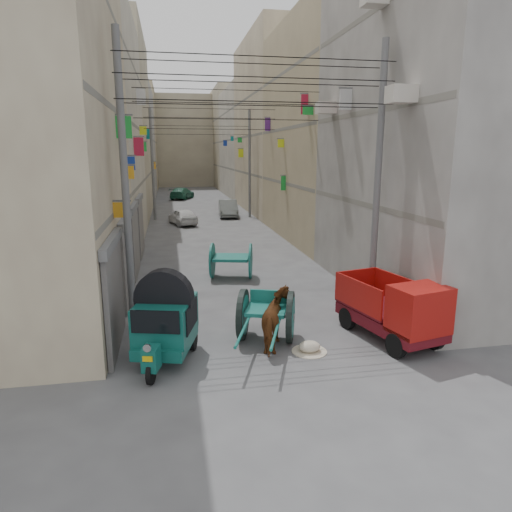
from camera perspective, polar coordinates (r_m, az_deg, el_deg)
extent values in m
plane|color=#4A4A4C|center=(8.64, 8.30, -21.95)|extent=(140.00, 140.00, 0.00)
cube|color=slate|center=(14.88, -17.17, 5.65)|extent=(0.25, 9.80, 0.18)
cube|color=slate|center=(14.84, -17.96, 17.21)|extent=(0.25, 9.80, 0.18)
cube|color=beige|center=(26.30, -23.62, 14.16)|extent=(8.00, 12.00, 12.00)
cube|color=slate|center=(25.79, -14.54, 8.61)|extent=(0.25, 11.76, 0.18)
cube|color=slate|center=(25.77, -14.93, 15.27)|extent=(0.25, 11.76, 0.18)
cube|color=slate|center=(26.09, -15.33, 21.85)|extent=(0.25, 11.76, 0.18)
cube|color=#B1A88B|center=(39.14, -19.52, 15.17)|extent=(8.00, 14.00, 14.00)
cube|color=slate|center=(38.76, -13.34, 9.95)|extent=(0.25, 13.72, 0.18)
cube|color=slate|center=(38.74, -13.57, 14.38)|extent=(0.25, 13.72, 0.18)
cube|color=slate|center=(38.96, -13.82, 18.78)|extent=(0.25, 13.72, 0.18)
cube|color=#A6A19B|center=(52.99, -17.16, 13.33)|extent=(8.00, 14.00, 11.80)
cube|color=slate|center=(52.74, -12.70, 10.65)|extent=(0.25, 13.72, 0.18)
cube|color=slate|center=(52.73, -12.86, 13.90)|extent=(0.25, 13.72, 0.18)
cube|color=slate|center=(52.88, -13.03, 17.15)|extent=(0.25, 13.72, 0.18)
cube|color=tan|center=(65.94, -15.97, 13.93)|extent=(8.00, 12.00, 13.50)
cube|color=slate|center=(65.73, -12.35, 11.03)|extent=(0.25, 11.76, 0.18)
cube|color=slate|center=(65.72, -12.48, 13.64)|extent=(0.25, 11.76, 0.18)
cube|color=slate|center=(65.84, -12.61, 16.25)|extent=(0.25, 11.76, 0.18)
cube|color=#A6A19B|center=(18.08, 25.80, 16.64)|extent=(8.00, 10.00, 13.00)
cube|color=slate|center=(16.17, 13.41, 6.40)|extent=(0.25, 9.80, 0.18)
cube|color=slate|center=(16.13, 13.98, 17.04)|extent=(0.25, 9.80, 0.18)
cube|color=slate|center=(16.64, 14.61, 27.38)|extent=(0.25, 9.80, 0.18)
cube|color=tan|center=(27.74, 11.85, 14.80)|extent=(8.00, 12.00, 12.00)
cube|color=slate|center=(26.56, 3.70, 9.10)|extent=(0.25, 11.76, 0.18)
cube|color=slate|center=(26.54, 3.80, 15.57)|extent=(0.25, 11.76, 0.18)
cube|color=slate|center=(26.85, 3.90, 21.98)|extent=(0.25, 11.76, 0.18)
cube|color=beige|center=(40.12, 4.61, 15.76)|extent=(8.00, 14.00, 14.00)
cube|color=slate|center=(39.27, -1.05, 10.31)|extent=(0.25, 13.72, 0.18)
cube|color=slate|center=(39.26, -1.07, 14.69)|extent=(0.25, 13.72, 0.18)
cube|color=slate|center=(39.47, -1.09, 19.05)|extent=(0.25, 13.72, 0.18)
cube|color=beige|center=(53.72, 0.57, 13.87)|extent=(8.00, 14.00, 11.80)
cube|color=slate|center=(53.12, -3.63, 10.94)|extent=(0.25, 13.72, 0.18)
cube|color=slate|center=(53.10, -3.67, 14.18)|extent=(0.25, 13.72, 0.18)
cube|color=slate|center=(53.26, -3.72, 17.41)|extent=(0.25, 13.72, 0.18)
cube|color=#B1A88B|center=(66.53, -1.68, 14.39)|extent=(8.00, 12.00, 13.50)
cube|color=slate|center=(66.03, -5.05, 11.28)|extent=(0.25, 11.76, 0.18)
cube|color=slate|center=(66.02, -5.10, 13.88)|extent=(0.25, 11.76, 0.18)
cube|color=slate|center=(66.15, -5.16, 16.48)|extent=(0.25, 11.76, 0.18)
cube|color=#B1A88B|center=(72.74, -9.00, 13.91)|extent=(22.00, 10.00, 13.00)
cube|color=#4F4F55|center=(12.13, -17.25, -5.10)|extent=(0.12, 3.00, 2.60)
cube|color=slate|center=(11.78, -17.62, 1.64)|extent=(0.18, 3.20, 0.25)
cube|color=#4F4F55|center=(15.68, -15.80, -0.99)|extent=(0.12, 3.00, 2.60)
cube|color=slate|center=(15.41, -16.05, 4.26)|extent=(0.18, 3.20, 0.25)
cube|color=#4F4F55|center=(19.28, -14.88, 1.59)|extent=(0.12, 3.00, 2.60)
cube|color=slate|center=(19.06, -15.07, 5.87)|extent=(0.18, 3.20, 0.25)
cube|color=#4F4F55|center=(23.02, -14.24, 3.40)|extent=(0.12, 3.00, 2.60)
cube|color=slate|center=(22.83, -14.39, 6.99)|extent=(0.18, 3.20, 0.25)
cube|color=green|center=(41.45, -2.05, 14.28)|extent=(0.38, 0.08, 0.41)
cube|color=orange|center=(48.33, -12.58, 10.99)|extent=(0.27, 0.08, 0.71)
cube|color=orange|center=(13.27, -16.47, 5.55)|extent=(0.44, 0.08, 0.42)
cube|color=#BB1837|center=(22.52, -14.44, 13.09)|extent=(0.45, 0.08, 0.84)
cube|color=#16349C|center=(51.94, -3.88, 13.89)|extent=(0.41, 0.08, 0.59)
cube|color=orange|center=(16.52, -15.67, 10.03)|extent=(0.38, 0.08, 0.44)
cube|color=#D5E919|center=(40.70, -1.91, 12.73)|extent=(0.43, 0.08, 0.72)
cube|color=#0B7C83|center=(46.74, -3.01, 14.44)|extent=(0.28, 0.08, 0.44)
cube|color=silver|center=(26.88, -14.18, 18.73)|extent=(0.48, 0.08, 0.84)
cube|color=orange|center=(44.79, -12.69, 10.92)|extent=(0.31, 0.08, 0.44)
cube|color=#D5E919|center=(26.46, 3.12, 13.88)|extent=(0.35, 0.08, 0.45)
cube|color=#59217C|center=(30.05, 1.46, 16.12)|extent=(0.34, 0.08, 0.79)
cube|color=#16349C|center=(18.76, -15.31, 11.11)|extent=(0.28, 0.08, 0.52)
cube|color=#0B7C83|center=(36.36, -13.34, 14.61)|extent=(0.28, 0.08, 0.74)
cube|color=green|center=(26.03, 3.43, 9.07)|extent=(0.26, 0.08, 0.80)
cube|color=#BB1837|center=(17.32, 11.20, 18.48)|extent=(0.34, 0.08, 0.55)
cube|color=green|center=(15.31, -16.20, 15.19)|extent=(0.47, 0.08, 0.67)
cube|color=#D5E919|center=(27.90, -13.93, 14.97)|extent=(0.40, 0.08, 0.47)
cube|color=green|center=(28.38, -13.86, 13.13)|extent=(0.32, 0.08, 0.55)
cube|color=green|center=(21.42, 6.51, 17.60)|extent=(0.47, 0.08, 0.35)
cube|color=#BB1837|center=(22.27, 6.07, 18.32)|extent=(0.32, 0.08, 0.89)
cube|color=silver|center=(17.23, 11.14, 18.64)|extent=(0.44, 0.08, 0.69)
cube|color=silver|center=(12.93, -17.79, 3.71)|extent=(0.10, 3.20, 0.80)
cube|color=orange|center=(21.83, -15.01, 7.36)|extent=(0.10, 3.20, 0.80)
cube|color=silver|center=(33.78, -13.57, 9.22)|extent=(0.10, 3.20, 0.80)
cube|color=#BB1837|center=(45.75, -12.88, 10.10)|extent=(0.10, 3.20, 0.80)
cube|color=#D5E919|center=(14.38, 16.37, 4.66)|extent=(0.10, 3.20, 0.80)
cube|color=orange|center=(22.72, 6.06, 7.92)|extent=(0.10, 3.20, 0.80)
cube|color=green|center=(34.36, 0.26, 9.63)|extent=(0.10, 3.20, 0.80)
cube|color=#16349C|center=(46.18, -2.60, 10.43)|extent=(0.10, 3.20, 0.80)
cube|color=beige|center=(13.26, 17.71, 18.70)|extent=(0.70, 0.55, 0.45)
cube|color=beige|center=(18.78, 8.72, 17.84)|extent=(0.70, 0.55, 0.45)
cylinder|color=slate|center=(12.77, -16.03, 8.24)|extent=(0.20, 0.20, 8.00)
cylinder|color=slate|center=(14.07, 14.94, 8.68)|extent=(0.20, 0.20, 8.00)
cylinder|color=slate|center=(34.71, -12.81, 11.00)|extent=(0.20, 0.20, 8.00)
cylinder|color=slate|center=(35.22, -0.80, 11.33)|extent=(0.20, 0.20, 8.00)
cylinder|color=black|center=(12.49, 0.68, 18.74)|extent=(7.40, 0.02, 0.02)
cylinder|color=black|center=(12.57, 0.69, 21.47)|extent=(7.40, 0.02, 0.02)
cylinder|color=black|center=(12.65, 0.69, 23.71)|extent=(7.40, 0.02, 0.02)
cylinder|color=black|center=(13.47, -0.20, 18.31)|extent=(7.40, 0.02, 0.02)
cylinder|color=black|center=(13.54, -0.20, 20.84)|extent=(7.40, 0.02, 0.02)
cylinder|color=black|center=(13.62, -0.20, 22.93)|extent=(7.40, 0.02, 0.02)
cylinder|color=black|center=(18.89, -3.36, 16.71)|extent=(7.40, 0.02, 0.02)
cylinder|color=black|center=(18.94, -3.39, 18.52)|extent=(7.40, 0.02, 0.02)
cylinder|color=black|center=(18.99, -3.41, 20.02)|extent=(7.40, 0.02, 0.02)
cylinder|color=black|center=(26.82, -5.64, 15.51)|extent=(7.40, 0.02, 0.02)
cylinder|color=black|center=(26.86, -5.67, 16.79)|extent=(7.40, 0.02, 0.02)
cylinder|color=black|center=(26.90, -5.69, 17.85)|extent=(7.40, 0.02, 0.02)
cylinder|color=black|center=(34.79, -6.86, 14.85)|extent=(7.40, 0.02, 0.02)
cylinder|color=black|center=(34.82, -6.89, 15.84)|extent=(7.40, 0.02, 0.02)
cylinder|color=black|center=(34.85, -6.91, 16.66)|extent=(7.40, 0.02, 0.02)
cylinder|color=black|center=(10.42, -12.97, -13.99)|extent=(0.25, 0.55, 0.54)
cylinder|color=black|center=(12.14, -12.81, -9.99)|extent=(0.25, 0.55, 0.54)
cylinder|color=black|center=(11.88, -7.88, -10.30)|extent=(0.25, 0.55, 0.54)
cube|color=#0E4F46|center=(11.42, -11.15, -10.37)|extent=(1.63, 2.07, 0.27)
cube|color=#0E4F46|center=(10.33, -12.98, -12.35)|extent=(0.44, 0.50, 0.53)
cylinder|color=silver|center=(10.00, -13.45, -11.13)|extent=(0.18, 0.09, 0.17)
cube|color=gold|center=(10.08, -13.42, -12.42)|extent=(0.21, 0.08, 0.11)
cube|color=#0E4F46|center=(11.26, -11.21, -7.73)|extent=(1.63, 1.90, 0.91)
cube|color=black|center=(10.43, -12.49, -8.07)|extent=(1.08, 0.34, 0.53)
cube|color=black|center=(11.41, -14.31, -7.10)|extent=(0.34, 1.12, 0.62)
cube|color=black|center=(11.08, -8.05, -7.42)|extent=(0.34, 1.12, 0.62)
cube|color=silver|center=(10.68, -12.35, -11.73)|extent=(1.17, 0.36, 0.06)
cylinder|color=black|center=(12.28, -1.65, -7.31)|extent=(0.59, 1.34, 1.37)
cylinder|color=#166359|center=(12.28, -1.65, -7.31)|extent=(0.51, 1.06, 1.07)
cylinder|color=slate|center=(12.28, -1.65, -7.31)|extent=(0.26, 0.24, 0.18)
cylinder|color=black|center=(12.13, 4.33, -7.60)|extent=(0.59, 1.34, 1.37)
cylinder|color=#166359|center=(12.13, 4.33, -7.60)|extent=(0.51, 1.06, 1.07)
cylinder|color=slate|center=(12.13, 4.33, -7.60)|extent=(0.26, 0.24, 0.18)
cylinder|color=slate|center=(12.19, 1.32, -7.47)|extent=(1.27, 0.51, 0.08)
cube|color=#166359|center=(12.13, 1.33, -6.69)|extent=(1.32, 1.35, 0.10)
cube|color=#166359|center=(12.52, 1.61, -5.02)|extent=(1.00, 0.41, 0.34)
cylinder|color=#166359|center=(11.08, -1.52, -9.05)|extent=(0.80, 2.15, 0.07)
cylinder|color=#166359|center=(10.98, 2.56, -9.27)|extent=(0.80, 2.15, 0.07)
cylinder|color=black|center=(11.84, 17.10, -10.66)|extent=(0.30, 0.64, 0.61)
cylinder|color=black|center=(13.32, 11.33, -7.65)|extent=(0.30, 0.64, 0.61)
cylinder|color=black|center=(12.62, 21.33, -9.49)|extent=(0.30, 0.64, 0.61)
cylinder|color=black|center=(14.03, 15.42, -6.82)|extent=(0.30, 0.64, 0.61)
cube|color=#520B13|center=(12.85, 16.24, -7.73)|extent=(2.01, 3.30, 0.33)
cube|color=#9C120E|center=(11.90, 19.75, -6.32)|extent=(1.54, 1.26, 1.16)
cube|color=black|center=(11.57, 21.27, -6.49)|extent=(1.19, 0.33, 0.51)
cube|color=#520B13|center=(13.14, 14.88, -6.02)|extent=(1.83, 2.31, 0.11)
cube|color=#9C120E|center=(12.62, 12.56, -4.77)|extent=(0.52, 2.01, 0.79)
cube|color=#9C120E|center=(13.44, 17.25, -3.96)|extent=(0.52, 2.01, 0.79)
cube|color=#9C120E|center=(13.78, 12.38, -3.26)|extent=(1.37, 0.37, 0.79)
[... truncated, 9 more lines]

